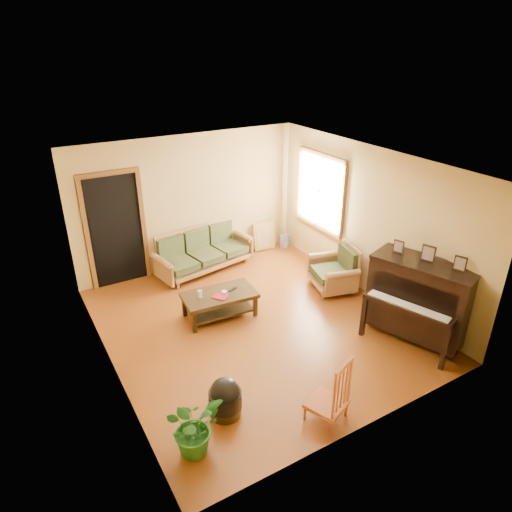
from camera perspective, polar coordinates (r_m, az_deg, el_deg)
floor at (r=7.43m, az=-0.05°, el=-8.46°), size 5.00×5.00×0.00m
doorway at (r=8.55m, az=-17.10°, el=2.97°), size 1.08×0.16×2.05m
window at (r=8.88m, az=8.12°, el=8.00°), size 0.12×1.36×1.46m
sofa at (r=8.92m, az=-6.47°, el=0.66°), size 2.05×1.14×0.83m
coffee_table at (r=7.53m, az=-4.56°, el=-6.09°), size 1.22×0.74×0.43m
armchair at (r=8.30m, az=9.59°, el=-1.53°), size 0.99×1.01×0.84m
piano at (r=7.22m, az=19.66°, el=-5.29°), size 1.28×1.64×1.28m
footstool at (r=5.81m, az=-3.86°, el=-17.69°), size 0.54×0.54×0.39m
red_chair at (r=5.63m, az=8.95°, el=-16.11°), size 0.56×0.58×0.90m
leaning_frame at (r=9.76m, az=1.03°, el=2.53°), size 0.49×0.15×0.64m
ceramic_crock at (r=10.01m, az=3.57°, el=1.90°), size 0.25×0.25×0.26m
potted_plant at (r=5.36m, az=-7.84°, el=-20.40°), size 0.77×0.73×0.68m
book at (r=7.24m, az=-4.81°, el=-5.43°), size 0.27×0.29×0.02m
candle at (r=7.31m, az=-7.02°, el=-4.74°), size 0.10×0.10×0.13m
glass_jar at (r=7.37m, az=-4.00°, el=-4.60°), size 0.10×0.10×0.06m
remote at (r=7.50m, az=-2.98°, el=-4.19°), size 0.17×0.11×0.02m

